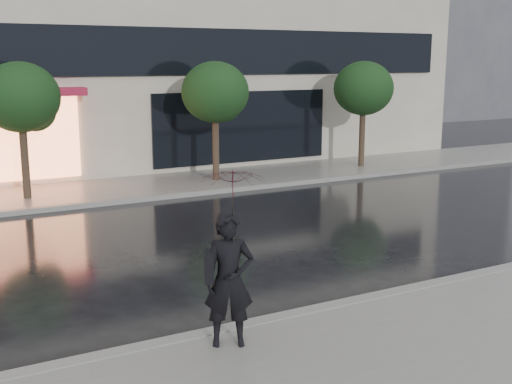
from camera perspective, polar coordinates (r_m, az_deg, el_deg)
ground at (r=11.47m, az=4.11°, el=-8.89°), size 120.00×120.00×0.00m
sidewalk_near at (r=9.11m, az=15.54°, el=-14.57°), size 60.00×4.50×0.12m
sidewalk_far at (r=20.53m, az=-11.46°, el=0.30°), size 60.00×3.50×0.12m
curb_near at (r=10.68m, az=7.05°, el=-10.15°), size 60.00×0.25×0.14m
curb_far at (r=18.89m, az=-9.89°, el=-0.58°), size 60.00×0.25×0.14m
bg_building_right at (r=48.99m, az=12.64°, el=16.06°), size 12.00×12.00×16.00m
tree_mid_west at (r=19.31m, az=-20.04°, el=7.70°), size 2.20×2.20×3.99m
tree_mid_east at (r=21.06m, az=-3.54°, el=8.65°), size 2.20×2.20×3.99m
tree_far_east at (r=24.21m, az=9.60°, el=8.90°), size 2.20×2.20×3.99m
pedestrian_with_umbrella at (r=8.71m, az=-2.26°, el=-4.21°), size 1.14×1.15×2.49m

